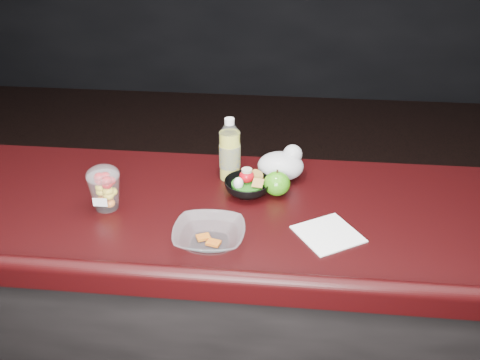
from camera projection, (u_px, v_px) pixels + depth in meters
The scene contains 8 objects.
counter at pixel (212, 328), 1.90m from camera, with size 4.06×0.71×1.02m.
lemonade_bottle at pixel (230, 154), 1.76m from camera, with size 0.07×0.07×0.22m.
fruit_cup at pixel (104, 187), 1.61m from camera, with size 0.10×0.10×0.14m.
green_apple at pixel (277, 183), 1.69m from camera, with size 0.09×0.09×0.09m.
plastic_bag at pixel (282, 164), 1.78m from camera, with size 0.15×0.13×0.11m.
snack_bowl at pixel (247, 186), 1.71m from camera, with size 0.16×0.16×0.08m.
takeout_bowl at pixel (209, 236), 1.47m from camera, with size 0.20×0.20×0.05m.
paper_napkin at pixel (328, 234), 1.52m from camera, with size 0.16×0.16×0.00m, color white.
Camera 1 is at (0.24, -1.07, 1.91)m, focal length 40.00 mm.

